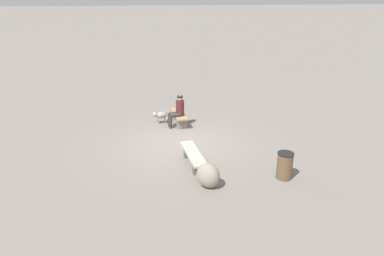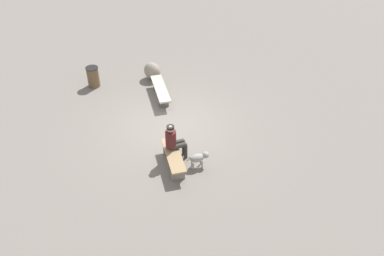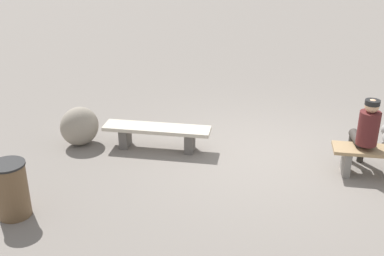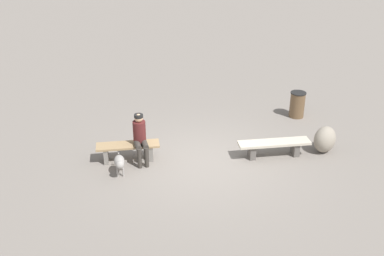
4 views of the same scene
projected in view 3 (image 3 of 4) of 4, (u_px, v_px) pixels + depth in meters
name	position (u px, v px, depth m)	size (l,w,h in m)	color
ground	(261.00, 157.00, 8.28)	(210.00, 210.00, 0.06)	gray
bench_left	(157.00, 133.00, 8.39)	(1.92, 0.64, 0.43)	#605B56
bench_right	(384.00, 157.00, 7.50)	(1.65, 0.63, 0.46)	gray
seated_person	(366.00, 130.00, 7.46)	(0.42, 0.66, 1.28)	#511E1E
trash_bin	(11.00, 190.00, 6.45)	(0.48, 0.48, 0.81)	brown
boulder	(80.00, 126.00, 8.52)	(0.70, 0.54, 0.72)	gray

